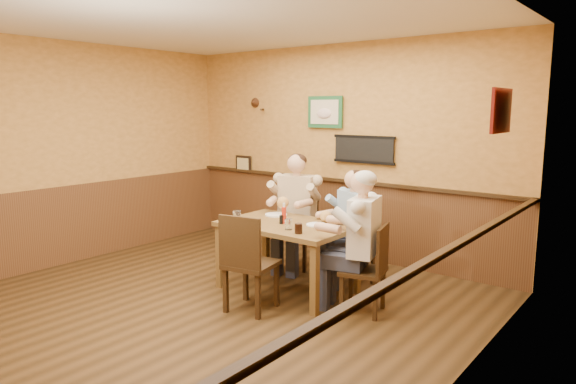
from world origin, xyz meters
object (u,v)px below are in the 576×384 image
object	(u,v)px
chair_right_end	(363,269)
diner_white_elder	(364,250)
water_glass_left	(237,217)
water_glass_mid	(288,224)
chair_back_right	(354,248)
dining_table	(287,231)
cola_tumbler	(299,228)
pepper_shaker	(281,220)
hot_sauce_bottle	(284,214)
salt_shaker	(282,217)
diner_blue_polo	(355,233)
diner_tan_shirt	(297,217)
chair_near_side	(251,262)
chair_back_left	(297,232)

from	to	relation	value
chair_right_end	diner_white_elder	distance (m)	0.19
diner_white_elder	water_glass_left	xyz separation A→B (m)	(-1.41, -0.28, 0.19)
diner_white_elder	water_glass_mid	distance (m)	0.81
chair_back_right	water_glass_mid	size ratio (longest dim) A/B	7.39
dining_table	cola_tumbler	xyz separation A→B (m)	(0.38, -0.30, 0.14)
water_glass_mid	pepper_shaker	distance (m)	0.27
chair_right_end	hot_sauce_bottle	distance (m)	1.06
chair_back_right	cola_tumbler	bearing A→B (deg)	-72.37
water_glass_left	cola_tumbler	world-z (taller)	water_glass_left
water_glass_left	diner_white_elder	bearing A→B (deg)	11.24
cola_tumbler	salt_shaker	xyz separation A→B (m)	(-0.49, 0.35, -0.01)
chair_back_right	chair_right_end	distance (m)	0.85
chair_right_end	pepper_shaker	bearing A→B (deg)	-102.35
water_glass_left	cola_tumbler	size ratio (longest dim) A/B	1.27
chair_back_right	salt_shaker	xyz separation A→B (m)	(-0.56, -0.60, 0.38)
diner_white_elder	salt_shaker	xyz separation A→B (m)	(-1.07, 0.08, 0.17)
chair_right_end	diner_white_elder	world-z (taller)	diner_white_elder
diner_blue_polo	diner_white_elder	size ratio (longest dim) A/B	0.93
water_glass_mid	pepper_shaker	xyz separation A→B (m)	(-0.22, 0.15, -0.01)
diner_tan_shirt	water_glass_left	world-z (taller)	diner_tan_shirt
diner_blue_polo	water_glass_left	xyz separation A→B (m)	(-0.90, -0.96, 0.23)
salt_shaker	chair_back_right	bearing A→B (deg)	46.74
chair_near_side	diner_white_elder	bearing A→B (deg)	-156.08
chair_back_left	diner_tan_shirt	size ratio (longest dim) A/B	0.70
dining_table	hot_sauce_bottle	xyz separation A→B (m)	(-0.02, -0.03, 0.19)
cola_tumbler	water_glass_mid	bearing A→B (deg)	158.49
chair_back_left	chair_near_side	distance (m)	1.45
chair_back_left	pepper_shaker	xyz separation A→B (m)	(0.38, -0.80, 0.35)
chair_near_side	water_glass_left	world-z (taller)	chair_near_side
chair_near_side	salt_shaker	size ratio (longest dim) A/B	12.10
chair_back_left	chair_right_end	size ratio (longest dim) A/B	1.02
dining_table	pepper_shaker	bearing A→B (deg)	-110.53
chair_near_side	chair_right_end	bearing A→B (deg)	-156.08
dining_table	chair_right_end	xyz separation A→B (m)	(0.96, -0.03, -0.22)
chair_back_left	chair_back_right	world-z (taller)	chair_back_left
chair_back_right	chair_right_end	bearing A→B (deg)	-31.12
diner_blue_polo	dining_table	bearing A→B (deg)	-102.47
chair_back_left	cola_tumbler	size ratio (longest dim) A/B	8.87
chair_back_left	chair_right_end	bearing A→B (deg)	-42.95
hot_sauce_bottle	chair_right_end	bearing A→B (deg)	0.30
chair_back_left	water_glass_mid	distance (m)	1.18
diner_tan_shirt	diner_blue_polo	distance (m)	0.87
water_glass_mid	cola_tumbler	size ratio (longest dim) A/B	1.09
dining_table	cola_tumbler	world-z (taller)	cola_tumbler
hot_sauce_bottle	pepper_shaker	distance (m)	0.07
dining_table	pepper_shaker	size ratio (longest dim) A/B	14.96
chair_back_left	water_glass_mid	bearing A→B (deg)	-71.65
chair_back_left	pepper_shaker	world-z (taller)	chair_back_left
diner_white_elder	water_glass_left	distance (m)	1.45
salt_shaker	chair_back_left	bearing A→B (deg)	113.89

